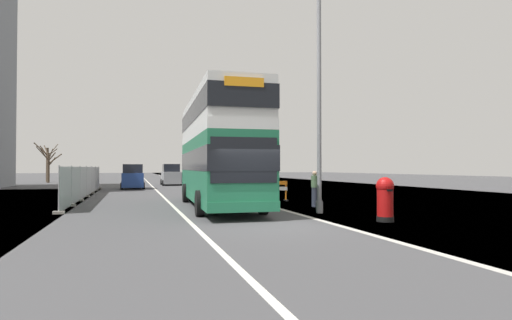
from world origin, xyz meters
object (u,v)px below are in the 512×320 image
at_px(lamppost_foreground, 319,102).
at_px(red_pillar_postbox, 385,197).
at_px(roadworks_barrier, 274,189).
at_px(car_receding_mid, 171,175).
at_px(car_oncoming_near, 133,177).
at_px(pedestrian_at_kerb, 315,189).
at_px(double_decker_bus, 218,149).

distance_m(lamppost_foreground, red_pillar_postbox, 4.96).
relative_size(roadworks_barrier, car_receding_mid, 0.35).
height_order(roadworks_barrier, car_oncoming_near, car_oncoming_near).
bearing_deg(pedestrian_at_kerb, car_receding_mid, 99.32).
bearing_deg(double_decker_bus, pedestrian_at_kerb, -15.48).
xyz_separation_m(red_pillar_postbox, pedestrian_at_kerb, (-0.09, 5.59, 0.02)).
bearing_deg(roadworks_barrier, pedestrian_at_kerb, -77.84).
bearing_deg(car_receding_mid, double_decker_bus, -90.11).
height_order(double_decker_bus, roadworks_barrier, double_decker_bus).
xyz_separation_m(red_pillar_postbox, car_receding_mid, (-4.48, 32.37, 0.20)).
distance_m(roadworks_barrier, car_oncoming_near, 17.87).
bearing_deg(roadworks_barrier, car_oncoming_near, 114.91).
relative_size(double_decker_bus, lamppost_foreground, 1.20).
xyz_separation_m(lamppost_foreground, pedestrian_at_kerb, (0.95, 2.51, -3.74)).
bearing_deg(roadworks_barrier, lamppost_foreground, -91.49).
relative_size(double_decker_bus, pedestrian_at_kerb, 6.81).
bearing_deg(pedestrian_at_kerb, lamppost_foreground, -110.69).
relative_size(lamppost_foreground, pedestrian_at_kerb, 5.66).
height_order(red_pillar_postbox, roadworks_barrier, red_pillar_postbox).
distance_m(lamppost_foreground, car_oncoming_near, 23.82).
xyz_separation_m(red_pillar_postbox, car_oncoming_near, (-8.40, 25.45, 0.17)).
xyz_separation_m(double_decker_bus, lamppost_foreground, (3.49, -3.74, 1.86)).
bearing_deg(red_pillar_postbox, car_oncoming_near, 108.26).
relative_size(lamppost_foreground, car_oncoming_near, 2.48).
bearing_deg(lamppost_foreground, red_pillar_postbox, -71.39).
height_order(lamppost_foreground, pedestrian_at_kerb, lamppost_foreground).
bearing_deg(car_oncoming_near, pedestrian_at_kerb, -67.29).
distance_m(roadworks_barrier, car_receding_mid, 23.41).
bearing_deg(pedestrian_at_kerb, red_pillar_postbox, -89.11).
bearing_deg(car_oncoming_near, roadworks_barrier, -65.09).
height_order(double_decker_bus, pedestrian_at_kerb, double_decker_bus).
relative_size(double_decker_bus, car_receding_mid, 2.61).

